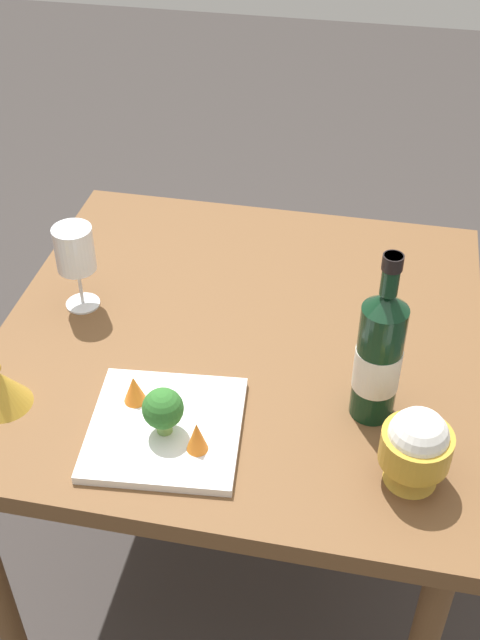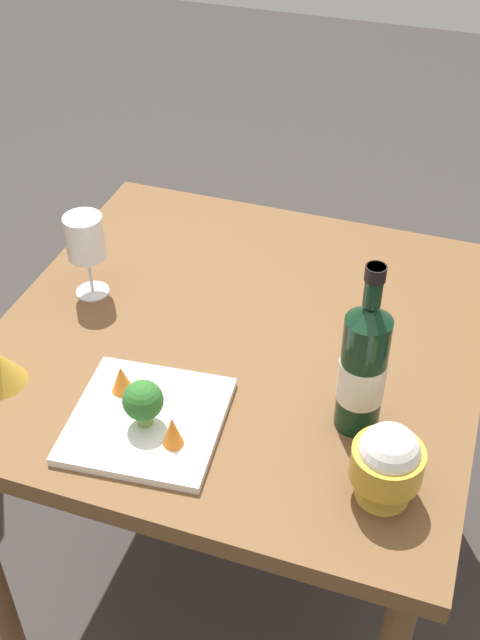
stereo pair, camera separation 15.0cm
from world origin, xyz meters
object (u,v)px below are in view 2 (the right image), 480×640
(wine_glass, at_px, (85,239))
(carrot_garnish_left, at_px, (173,431))
(serving_plate, at_px, (147,420))
(carrot_garnish_right, at_px, (122,379))
(broccoli_floret, at_px, (143,401))
(wine_bottle, at_px, (363,367))
(rice_bowl, at_px, (387,463))

(wine_glass, relative_size, carrot_garnish_left, 3.11)
(serving_plate, bearing_deg, carrot_garnish_left, 148.39)
(carrot_garnish_right, bearing_deg, broccoli_floret, 139.73)
(wine_glass, distance_m, carrot_garnish_right, 0.33)
(broccoli_floret, bearing_deg, serving_plate, -76.73)
(wine_glass, bearing_deg, wine_bottle, 162.69)
(carrot_garnish_left, bearing_deg, wine_bottle, -149.67)
(serving_plate, bearing_deg, broccoli_floret, 103.27)
(broccoli_floret, distance_m, carrot_garnish_left, 0.07)
(rice_bowl, distance_m, broccoli_floret, 0.40)
(serving_plate, bearing_deg, rice_bowl, 177.12)
(rice_bowl, bearing_deg, broccoli_floret, -1.10)
(rice_bowl, relative_size, carrot_garnish_right, 2.64)
(carrot_garnish_left, relative_size, carrot_garnish_right, 1.07)
(wine_bottle, height_order, serving_plate, wine_bottle)
(carrot_garnish_right, bearing_deg, carrot_garnish_left, 146.82)
(broccoli_floret, bearing_deg, carrot_garnish_left, 156.16)
(rice_bowl, bearing_deg, wine_glass, -25.90)
(wine_bottle, bearing_deg, broccoli_floret, 21.37)
(wine_bottle, bearing_deg, rice_bowl, 117.35)
(wine_bottle, height_order, broccoli_floret, wine_bottle)
(wine_glass, height_order, broccoli_floret, wine_glass)
(carrot_garnish_left, bearing_deg, wine_glass, -46.65)
(wine_glass, relative_size, carrot_garnish_right, 3.33)
(wine_glass, xyz_separation_m, carrot_garnish_left, (-0.32, 0.34, -0.08))
(wine_glass, xyz_separation_m, rice_bowl, (-0.66, 0.32, -0.05))
(wine_glass, relative_size, broccoli_floret, 2.09)
(serving_plate, height_order, carrot_garnish_left, carrot_garnish_left)
(rice_bowl, distance_m, carrot_garnish_left, 0.34)
(broccoli_floret, xyz_separation_m, carrot_garnish_right, (0.07, -0.06, -0.02))
(carrot_garnish_right, bearing_deg, rice_bowl, 172.05)
(wine_bottle, bearing_deg, carrot_garnish_right, 10.16)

